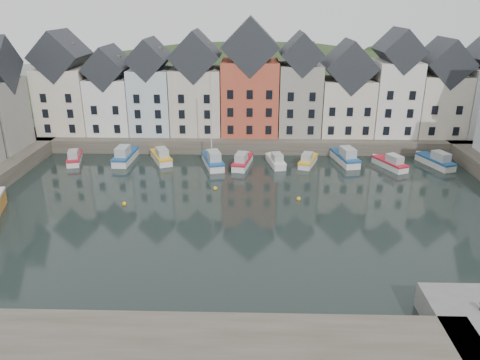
{
  "coord_description": "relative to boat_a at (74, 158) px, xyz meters",
  "views": [
    {
      "loc": [
        0.52,
        -45.34,
        21.71
      ],
      "look_at": [
        -0.89,
        6.0,
        2.06
      ],
      "focal_mm": 35.0,
      "sensor_mm": 36.0,
      "label": 1
    }
  ],
  "objects": [
    {
      "name": "boat_a",
      "position": [
        0.0,
        0.0,
        0.0
      ],
      "size": [
        3.11,
        5.91,
        2.17
      ],
      "rotation": [
        0.0,
        0.0,
        0.25
      ],
      "color": "silver",
      "rests_on": "ground"
    },
    {
      "name": "ground",
      "position": [
        25.05,
        -17.81,
        -0.65
      ],
      "size": [
        260.0,
        260.0,
        0.0
      ],
      "primitive_type": "plane",
      "color": "black",
      "rests_on": "ground"
    },
    {
      "name": "mooring_buoys",
      "position": [
        21.05,
        -12.47,
        -0.5
      ],
      "size": [
        20.5,
        5.5,
        0.5
      ],
      "color": "gold",
      "rests_on": "ground"
    },
    {
      "name": "boat_i",
      "position": [
        44.84,
        -1.12,
        0.03
      ],
      "size": [
        4.08,
        6.12,
        2.26
      ],
      "rotation": [
        0.0,
        0.0,
        0.42
      ],
      "color": "silver",
      "rests_on": "ground"
    },
    {
      "name": "far_quay",
      "position": [
        25.05,
        12.19,
        0.35
      ],
      "size": [
        90.0,
        16.0,
        2.0
      ],
      "primitive_type": "cube",
      "color": "#484337",
      "rests_on": "ground"
    },
    {
      "name": "hillside",
      "position": [
        25.07,
        38.19,
        -18.61
      ],
      "size": [
        153.6,
        70.4,
        64.0
      ],
      "color": "#24381C",
      "rests_on": "ground"
    },
    {
      "name": "boat_g",
      "position": [
        33.45,
        -0.16,
        -0.02
      ],
      "size": [
        3.39,
        5.74,
        2.11
      ],
      "rotation": [
        0.0,
        0.0,
        -0.33
      ],
      "color": "silver",
      "rests_on": "ground"
    },
    {
      "name": "boat_f",
      "position": [
        28.93,
        -0.43,
        -0.01
      ],
      "size": [
        2.81,
        5.76,
        2.12
      ],
      "rotation": [
        0.0,
        0.0,
        0.21
      ],
      "color": "silver",
      "rests_on": "ground"
    },
    {
      "name": "boat_d",
      "position": [
        20.07,
        -1.0,
        0.21
      ],
      "size": [
        3.87,
        7.18,
        13.12
      ],
      "rotation": [
        0.0,
        0.0,
        0.27
      ],
      "color": "silver",
      "rests_on": "ground"
    },
    {
      "name": "boat_j",
      "position": [
        51.45,
        -0.16,
        0.09
      ],
      "size": [
        4.05,
        6.73,
        2.47
      ],
      "rotation": [
        0.0,
        0.0,
        0.34
      ],
      "color": "silver",
      "rests_on": "ground"
    },
    {
      "name": "boat_h",
      "position": [
        38.9,
        1.01,
        0.16
      ],
      "size": [
        3.53,
        7.3,
        2.69
      ],
      "rotation": [
        0.0,
        0.0,
        0.2
      ],
      "color": "silver",
      "rests_on": "ground"
    },
    {
      "name": "near_wall",
      "position": [
        15.05,
        -39.81,
        0.35
      ],
      "size": [
        50.0,
        6.0,
        2.0
      ],
      "primitive_type": "cube",
      "color": "#484337",
      "rests_on": "ground"
    },
    {
      "name": "far_terrace",
      "position": [
        28.26,
        10.19,
        8.23
      ],
      "size": [
        72.37,
        8.16,
        17.78
      ],
      "color": "beige",
      "rests_on": "far_quay"
    },
    {
      "name": "boat_c",
      "position": [
        12.43,
        0.77,
        0.07
      ],
      "size": [
        4.29,
        6.47,
        2.39
      ],
      "rotation": [
        0.0,
        0.0,
        0.42
      ],
      "color": "silver",
      "rests_on": "ground"
    },
    {
      "name": "boat_e",
      "position": [
        24.19,
        -1.04,
        0.06
      ],
      "size": [
        3.05,
        6.4,
        2.36
      ],
      "rotation": [
        0.0,
        0.0,
        -0.19
      ],
      "color": "silver",
      "rests_on": "ground"
    },
    {
      "name": "boat_b",
      "position": [
        7.19,
        0.67,
        0.16
      ],
      "size": [
        2.45,
        7.1,
        2.69
      ],
      "rotation": [
        0.0,
        0.0,
        -0.04
      ],
      "color": "silver",
      "rests_on": "ground"
    }
  ]
}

